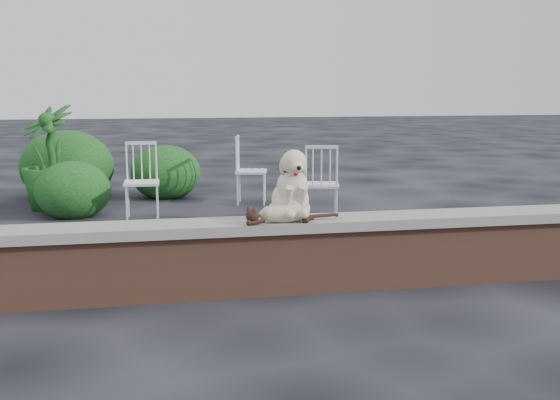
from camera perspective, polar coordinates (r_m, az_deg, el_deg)
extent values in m
plane|color=black|center=(5.31, 1.99, -7.78)|extent=(60.00, 60.00, 0.00)
cube|color=brown|center=(5.24, 2.00, -5.17)|extent=(6.00, 0.30, 0.50)
cube|color=slate|center=(5.17, 2.02, -2.07)|extent=(6.20, 0.40, 0.08)
imported|color=#113E17|center=(9.15, -19.41, 3.51)|extent=(1.09, 1.09, 1.38)
ellipsoid|color=#113E17|center=(8.56, -17.55, 0.79)|extent=(0.93, 0.85, 0.74)
ellipsoid|color=#113E17|center=(9.98, -18.02, 2.79)|extent=(1.32, 1.21, 1.05)
ellipsoid|color=#113E17|center=(9.75, -9.90, 2.35)|extent=(1.02, 0.94, 0.81)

